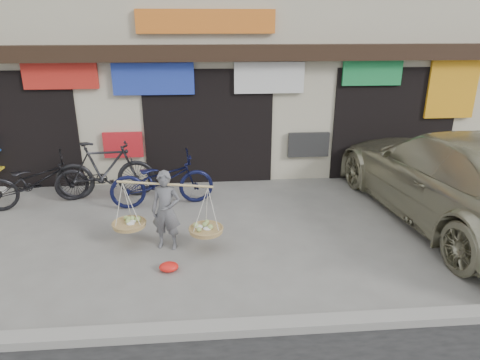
{
  "coord_description": "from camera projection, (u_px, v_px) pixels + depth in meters",
  "views": [
    {
      "loc": [
        -0.1,
        -6.4,
        3.68
      ],
      "look_at": [
        0.52,
        0.9,
        0.97
      ],
      "focal_mm": 32.0,
      "sensor_mm": 36.0,
      "label": 1
    }
  ],
  "objects": [
    {
      "name": "ground",
      "position": [
        214.0,
        253.0,
        7.26
      ],
      "size": [
        70.0,
        70.0,
        0.0
      ],
      "primitive_type": "plane",
      "color": "gray",
      "rests_on": "ground"
    },
    {
      "name": "kerb",
      "position": [
        218.0,
        329.0,
        5.37
      ],
      "size": [
        70.0,
        0.25,
        0.12
      ],
      "primitive_type": "cube",
      "color": "gray",
      "rests_on": "ground"
    },
    {
      "name": "shophouse_block",
      "position": [
        205.0,
        31.0,
        12.06
      ],
      "size": [
        14.0,
        6.32,
        7.0
      ],
      "color": "beige",
      "rests_on": "ground"
    },
    {
      "name": "street_vendor",
      "position": [
        166.0,
        214.0,
        7.24
      ],
      "size": [
        1.89,
        0.88,
        1.39
      ],
      "rotation": [
        0.0,
        0.0,
        -0.24
      ],
      "color": "slate",
      "rests_on": "ground"
    },
    {
      "name": "bike_0",
      "position": [
        36.0,
        181.0,
        8.98
      ],
      "size": [
        2.21,
        1.4,
        1.1
      ],
      "primitive_type": "imported",
      "rotation": [
        0.0,
        0.0,
        1.92
      ],
      "color": "black",
      "rests_on": "ground"
    },
    {
      "name": "bike_1",
      "position": [
        105.0,
        170.0,
        9.34
      ],
      "size": [
        2.19,
        0.76,
        1.29
      ],
      "primitive_type": "imported",
      "rotation": [
        0.0,
        0.0,
        1.65
      ],
      "color": "black",
      "rests_on": "ground"
    },
    {
      "name": "bike_2",
      "position": [
        162.0,
        180.0,
        8.99
      ],
      "size": [
        2.25,
        1.1,
        1.13
      ],
      "primitive_type": "imported",
      "rotation": [
        0.0,
        0.0,
        1.74
      ],
      "color": "black",
      "rests_on": "ground"
    },
    {
      "name": "suv",
      "position": [
        455.0,
        177.0,
        8.19
      ],
      "size": [
        3.14,
        6.41,
        1.79
      ],
      "rotation": [
        0.0,
        0.0,
        3.25
      ],
      "color": "#B0AD8E",
      "rests_on": "ground"
    },
    {
      "name": "red_bag",
      "position": [
        169.0,
        267.0,
        6.72
      ],
      "size": [
        0.31,
        0.25,
        0.14
      ],
      "primitive_type": "ellipsoid",
      "color": "red",
      "rests_on": "ground"
    }
  ]
}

